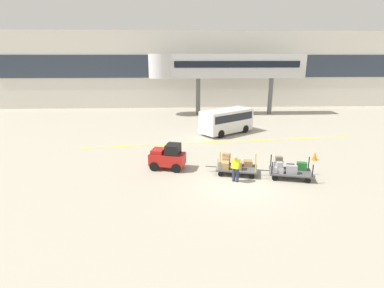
{
  "coord_description": "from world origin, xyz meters",
  "views": [
    {
      "loc": [
        -3.15,
        -14.92,
        6.73
      ],
      "look_at": [
        -2.3,
        2.97,
        1.44
      ],
      "focal_mm": 28.42,
      "sensor_mm": 36.0,
      "label": 1
    }
  ],
  "objects_px": {
    "baggage_handler": "(236,167)",
    "safety_cone_near": "(315,156)",
    "baggage_cart_middle": "(289,169)",
    "baggage_cart_lead": "(235,165)",
    "shuttle_van": "(227,120)",
    "baggage_tug": "(168,157)"
  },
  "relations": [
    {
      "from": "baggage_tug",
      "to": "safety_cone_near",
      "type": "relative_size",
      "value": 4.19
    },
    {
      "from": "baggage_cart_lead",
      "to": "shuttle_van",
      "type": "distance_m",
      "value": 9.58
    },
    {
      "from": "baggage_handler",
      "to": "baggage_cart_middle",
      "type": "bearing_deg",
      "value": 8.79
    },
    {
      "from": "baggage_cart_middle",
      "to": "safety_cone_near",
      "type": "bearing_deg",
      "value": 45.55
    },
    {
      "from": "shuttle_van",
      "to": "baggage_cart_lead",
      "type": "bearing_deg",
      "value": -95.85
    },
    {
      "from": "baggage_cart_middle",
      "to": "safety_cone_near",
      "type": "xyz_separation_m",
      "value": [
        2.8,
        2.85,
        -0.24
      ]
    },
    {
      "from": "baggage_cart_lead",
      "to": "safety_cone_near",
      "type": "xyz_separation_m",
      "value": [
        5.71,
        2.09,
        -0.24
      ]
    },
    {
      "from": "baggage_cart_lead",
      "to": "safety_cone_near",
      "type": "bearing_deg",
      "value": 20.12
    },
    {
      "from": "baggage_handler",
      "to": "shuttle_van",
      "type": "height_order",
      "value": "shuttle_van"
    },
    {
      "from": "baggage_tug",
      "to": "safety_cone_near",
      "type": "bearing_deg",
      "value": 6.69
    },
    {
      "from": "baggage_handler",
      "to": "safety_cone_near",
      "type": "height_order",
      "value": "baggage_handler"
    },
    {
      "from": "baggage_tug",
      "to": "baggage_cart_lead",
      "type": "bearing_deg",
      "value": -13.68
    },
    {
      "from": "baggage_cart_middle",
      "to": "baggage_handler",
      "type": "bearing_deg",
      "value": -171.21
    },
    {
      "from": "baggage_cart_middle",
      "to": "baggage_handler",
      "type": "height_order",
      "value": "baggage_handler"
    },
    {
      "from": "baggage_handler",
      "to": "baggage_cart_lead",
      "type": "bearing_deg",
      "value": 79.8
    },
    {
      "from": "shuttle_van",
      "to": "safety_cone_near",
      "type": "xyz_separation_m",
      "value": [
        4.74,
        -7.41,
        -0.96
      ]
    },
    {
      "from": "baggage_cart_lead",
      "to": "shuttle_van",
      "type": "height_order",
      "value": "shuttle_van"
    },
    {
      "from": "baggage_handler",
      "to": "safety_cone_near",
      "type": "bearing_deg",
      "value": 29.32
    },
    {
      "from": "shuttle_van",
      "to": "baggage_tug",
      "type": "bearing_deg",
      "value": -119.94
    },
    {
      "from": "baggage_cart_middle",
      "to": "safety_cone_near",
      "type": "relative_size",
      "value": 5.61
    },
    {
      "from": "safety_cone_near",
      "to": "shuttle_van",
      "type": "bearing_deg",
      "value": 122.62
    },
    {
      "from": "baggage_tug",
      "to": "safety_cone_near",
      "type": "height_order",
      "value": "baggage_tug"
    }
  ]
}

